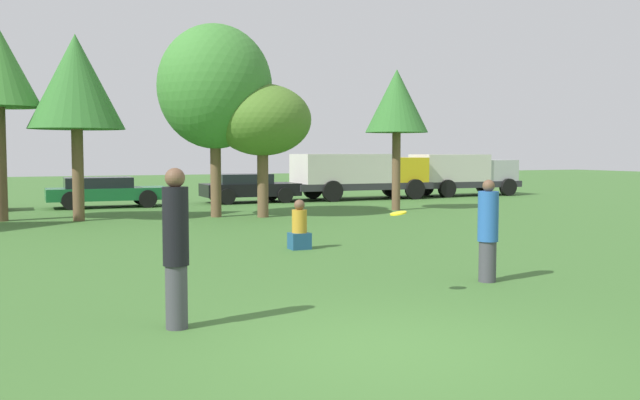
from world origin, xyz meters
TOP-DOWN VIEW (x-y plane):
  - ground_plane at (0.00, 0.00)m, footprint 120.00×120.00m
  - person_thrower at (-1.88, 1.85)m, footprint 0.31×0.31m
  - person_catcher at (3.51, 2.88)m, footprint 0.34×0.34m
  - frisbee at (1.48, 2.32)m, footprint 0.25×0.25m
  - bystander_sitting at (2.16, 7.81)m, footprint 0.44×0.37m
  - tree_2 at (-1.69, 16.56)m, footprint 2.91×2.91m
  - tree_3 at (2.58, 16.15)m, footprint 3.73×3.73m
  - tree_4 at (3.98, 15.45)m, footprint 3.20×3.20m
  - tree_5 at (9.41, 16.16)m, footprint 2.30×2.30m
  - parked_car_green at (-0.24, 21.88)m, footprint 4.54×1.94m
  - parked_car_black at (5.66, 22.13)m, footprint 4.06×2.01m
  - delivery_truck_yellow at (10.92, 22.20)m, footprint 6.57×2.58m
  - delivery_truck_silver at (16.75, 22.45)m, footprint 5.65×2.31m

SIDE VIEW (x-z plane):
  - ground_plane at x=0.00m, z-range 0.00..0.00m
  - bystander_sitting at x=2.16m, z-range -0.09..1.00m
  - parked_car_green at x=-0.24m, z-range 0.05..1.22m
  - parked_car_black at x=5.66m, z-range 0.04..1.26m
  - person_catcher at x=3.51m, z-range 0.00..1.70m
  - person_thrower at x=-1.88m, z-range 0.03..1.99m
  - delivery_truck_silver at x=16.75m, z-range 0.12..2.15m
  - delivery_truck_yellow at x=10.92m, z-range 0.17..2.22m
  - frisbee at x=1.48m, z-range 1.22..1.29m
  - tree_4 at x=3.98m, z-range 0.99..5.35m
  - tree_5 at x=9.41m, z-range 1.37..6.53m
  - tree_3 at x=2.58m, z-range 1.11..7.40m
  - tree_2 at x=-1.69m, z-range 1.38..7.15m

